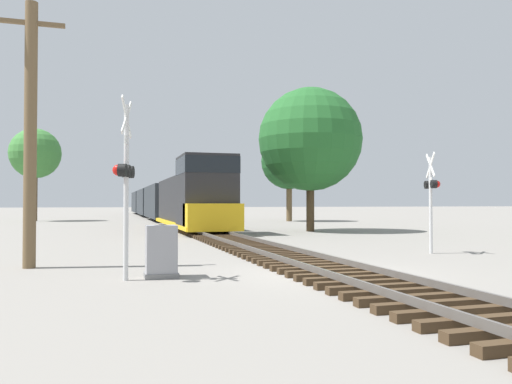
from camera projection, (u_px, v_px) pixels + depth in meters
The scene contains 10 objects.
ground_plane at pixel (329, 274), 12.91m from camera, with size 400.00×400.00×0.00m, color gray.
rail_track_bed at pixel (329, 269), 12.91m from camera, with size 2.60×160.00×0.31m.
freight_train at pixel (158, 202), 57.07m from camera, with size 3.13×66.38×4.59m.
crossing_signal_near at pixel (125, 176), 11.88m from camera, with size 0.55×1.01×4.35m.
crossing_signal_far at pixel (431, 191), 18.18m from camera, with size 0.57×1.01×3.68m.
relay_cabinet at pixel (161, 252), 12.31m from camera, with size 0.81×0.70×1.29m.
utility_pole at pixel (30, 131), 14.14m from camera, with size 1.80×0.35×7.58m.
tree_far_right at pixel (310, 140), 32.32m from camera, with size 6.70×6.70×9.31m.
tree_mid_background at pixel (289, 162), 49.92m from camera, with size 5.61×5.61×8.81m.
tree_deep_background at pixel (35, 154), 50.37m from camera, with size 5.03×5.03×9.36m.
Camera 1 is at (-5.51, -11.87, 1.84)m, focal length 35.00 mm.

